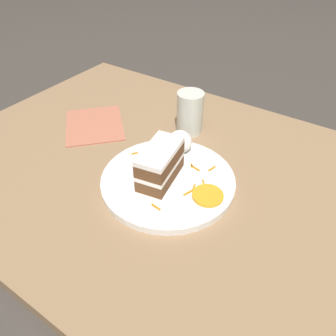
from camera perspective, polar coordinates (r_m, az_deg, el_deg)
The scene contains 9 objects.
ground_plane at distance 0.78m, azimuth 5.15°, elevation -4.45°, with size 6.00×6.00×0.00m, color #38332D.
dining_table at distance 0.77m, azimuth 5.22°, elevation -3.52°, with size 1.34×0.81×0.03m, color #846647.
plate at distance 0.75m, azimuth -0.00°, elevation -2.20°, with size 0.30×0.30×0.02m, color white.
cake_slice at distance 0.71m, azimuth -1.38°, elevation 0.73°, with size 0.08×0.14×0.08m.
cream_dollop at distance 0.81m, azimuth 2.14°, elevation 4.66°, with size 0.06×0.05×0.06m, color white.
orange_garnish at distance 0.70m, azimuth 6.93°, elevation -4.77°, with size 0.07×0.07×0.01m, color orange.
carrot_shreds_scatter at distance 0.74m, azimuth 2.85°, elevation -1.50°, with size 0.21×0.19×0.00m.
drinking_glass at distance 0.90m, azimuth 3.81°, elevation 9.13°, with size 0.07×0.07×0.12m.
menu_card at distance 0.97m, azimuth -12.68°, elevation 7.35°, with size 0.16×0.19×0.00m, color #B2664C.
Camera 1 is at (-0.25, 0.50, 0.54)m, focal length 35.00 mm.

